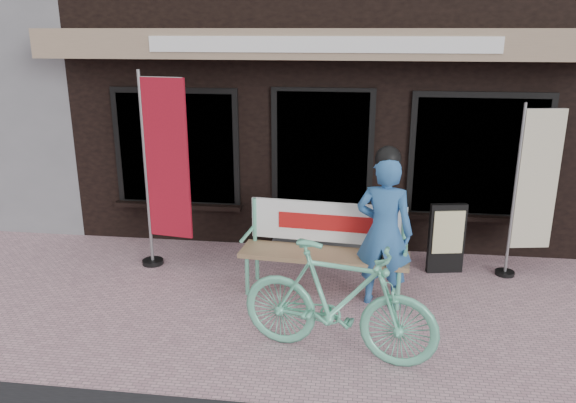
# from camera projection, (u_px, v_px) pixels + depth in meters

# --- Properties ---
(ground) EXTENTS (70.00, 70.00, 0.00)m
(ground) POSITION_uv_depth(u_px,v_px,m) (306.00, 316.00, 5.95)
(ground) COLOR #C697A2
(ground) RESTS_ON ground
(storefront) EXTENTS (7.00, 6.77, 6.00)m
(storefront) POSITION_uv_depth(u_px,v_px,m) (336.00, 24.00, 9.77)
(storefront) COLOR black
(storefront) RESTS_ON ground
(bench) EXTENTS (1.93, 0.65, 1.03)m
(bench) POSITION_uv_depth(u_px,v_px,m) (325.00, 241.00, 6.38)
(bench) COLOR #66C7A1
(bench) RESTS_ON ground
(person) EXTENTS (0.68, 0.52, 1.78)m
(person) POSITION_uv_depth(u_px,v_px,m) (384.00, 229.00, 5.99)
(person) COLOR #2F64A3
(person) RESTS_ON ground
(bicycle) EXTENTS (1.91, 0.92, 1.11)m
(bicycle) POSITION_uv_depth(u_px,v_px,m) (338.00, 301.00, 5.10)
(bicycle) COLOR #66C7A1
(bicycle) RESTS_ON ground
(nobori_red) EXTENTS (0.73, 0.31, 2.47)m
(nobori_red) POSITION_uv_depth(u_px,v_px,m) (164.00, 170.00, 6.84)
(nobori_red) COLOR gray
(nobori_red) RESTS_ON ground
(nobori_cream) EXTENTS (0.63, 0.27, 2.12)m
(nobori_cream) POSITION_uv_depth(u_px,v_px,m) (533.00, 190.00, 6.64)
(nobori_cream) COLOR gray
(nobori_cream) RESTS_ON ground
(menu_stand) EXTENTS (0.45, 0.17, 0.89)m
(menu_stand) POSITION_uv_depth(u_px,v_px,m) (447.00, 238.00, 6.90)
(menu_stand) COLOR black
(menu_stand) RESTS_ON ground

